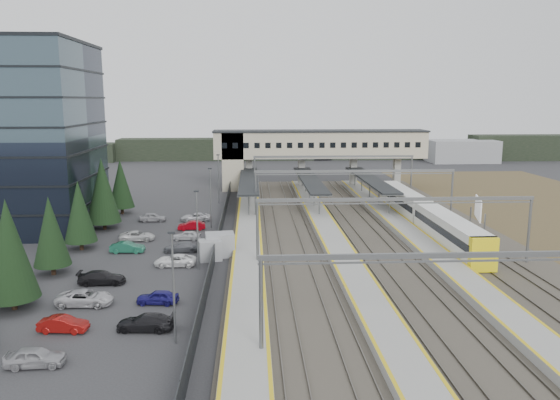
{
  "coord_description": "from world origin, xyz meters",
  "views": [
    {
      "loc": [
        -2.52,
        -61.29,
        16.87
      ],
      "look_at": [
        1.13,
        8.47,
        4.0
      ],
      "focal_mm": 35.0,
      "sensor_mm": 36.0,
      "label": 1
    }
  ],
  "objects": [
    {
      "name": "canopies",
      "position": [
        7.0,
        27.0,
        3.92
      ],
      "size": [
        23.1,
        30.0,
        3.28
      ],
      "color": "black",
      "rests_on": "ground"
    },
    {
      "name": "billboard",
      "position": [
        26.4,
        5.68,
        3.03
      ],
      "size": [
        1.63,
        5.31,
        4.56
      ],
      "color": "slate",
      "rests_on": "ground"
    },
    {
      "name": "treeline_far",
      "position": [
        23.81,
        92.28,
        2.95
      ],
      "size": [
        170.0,
        19.0,
        7.0
      ],
      "color": "black",
      "rests_on": "ground"
    },
    {
      "name": "relay_cabin_far",
      "position": [
        -7.07,
        -4.76,
        1.08
      ],
      "size": [
        2.74,
        2.44,
        2.16
      ],
      "color": "gray",
      "rests_on": "ground"
    },
    {
      "name": "rail_corridor",
      "position": [
        9.34,
        5.0,
        0.29
      ],
      "size": [
        34.0,
        90.0,
        0.92
      ],
      "color": "#39342D",
      "rests_on": "ground"
    },
    {
      "name": "fence",
      "position": [
        -6.5,
        5.0,
        1.0
      ],
      "size": [
        0.08,
        90.0,
        2.0
      ],
      "color": "#26282B",
      "rests_on": "ground"
    },
    {
      "name": "train",
      "position": [
        20.0,
        7.34,
        1.95
      ],
      "size": [
        2.73,
        37.92,
        3.44
      ],
      "color": "silver",
      "rests_on": "ground"
    },
    {
      "name": "footbridge",
      "position": [
        7.7,
        42.0,
        7.93
      ],
      "size": [
        40.4,
        6.4,
        11.2
      ],
      "color": "beige",
      "rests_on": "ground"
    },
    {
      "name": "car_park",
      "position": [
        -13.66,
        -6.57,
        0.61
      ],
      "size": [
        10.56,
        44.37,
        1.29
      ],
      "color": "#97979B",
      "rests_on": "ground"
    },
    {
      "name": "conifer_row",
      "position": [
        -22.0,
        -3.86,
        4.84
      ],
      "size": [
        4.42,
        49.82,
        9.5
      ],
      "color": "black",
      "rests_on": "ground"
    },
    {
      "name": "gantries",
      "position": [
        12.0,
        3.0,
        6.0
      ],
      "size": [
        28.4,
        62.28,
        7.17
      ],
      "color": "slate",
      "rests_on": "ground"
    },
    {
      "name": "lampposts",
      "position": [
        -8.0,
        1.25,
        4.34
      ],
      "size": [
        0.5,
        53.25,
        8.07
      ],
      "color": "slate",
      "rests_on": "ground"
    },
    {
      "name": "ground",
      "position": [
        0.0,
        0.0,
        0.0
      ],
      "size": [
        220.0,
        220.0,
        0.0
      ],
      "primitive_type": "plane",
      "color": "#2B2B2D",
      "rests_on": "ground"
    },
    {
      "name": "relay_cabin_near",
      "position": [
        -6.07,
        -3.4,
        1.28
      ],
      "size": [
        3.34,
        2.63,
        2.57
      ],
      "color": "gray",
      "rests_on": "ground"
    }
  ]
}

